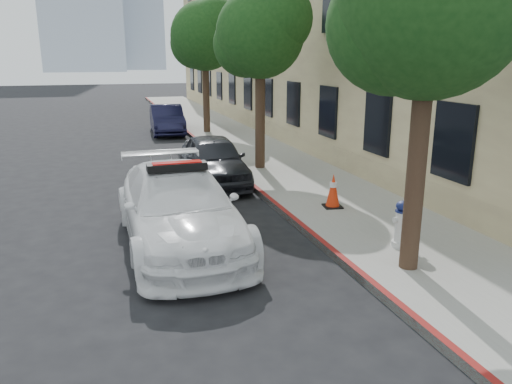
{
  "coord_description": "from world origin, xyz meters",
  "views": [
    {
      "loc": [
        -1.75,
        -8.51,
        3.5
      ],
      "look_at": [
        0.97,
        0.24,
        1.0
      ],
      "focal_mm": 35.0,
      "sensor_mm": 36.0,
      "label": 1
    }
  ],
  "objects_px": {
    "parked_car_mid": "(213,160)",
    "parked_car_far": "(167,119)",
    "fire_hydrant": "(402,224)",
    "traffic_cone": "(333,191)",
    "police_car": "(179,208)"
  },
  "relations": [
    {
      "from": "parked_car_mid",
      "to": "traffic_cone",
      "type": "bearing_deg",
      "value": -58.16
    },
    {
      "from": "parked_car_far",
      "to": "traffic_cone",
      "type": "bearing_deg",
      "value": -78.74
    },
    {
      "from": "traffic_cone",
      "to": "fire_hydrant",
      "type": "bearing_deg",
      "value": -87.81
    },
    {
      "from": "police_car",
      "to": "traffic_cone",
      "type": "relative_size",
      "value": 6.51
    },
    {
      "from": "parked_car_mid",
      "to": "fire_hydrant",
      "type": "xyz_separation_m",
      "value": [
        2.1,
        -6.17,
        -0.11
      ]
    },
    {
      "from": "traffic_cone",
      "to": "police_car",
      "type": "bearing_deg",
      "value": -165.77
    },
    {
      "from": "parked_car_mid",
      "to": "parked_car_far",
      "type": "relative_size",
      "value": 0.99
    },
    {
      "from": "parked_car_far",
      "to": "fire_hydrant",
      "type": "distance_m",
      "value": 16.2
    },
    {
      "from": "fire_hydrant",
      "to": "parked_car_mid",
      "type": "bearing_deg",
      "value": 111.15
    },
    {
      "from": "parked_car_far",
      "to": "fire_hydrant",
      "type": "xyz_separation_m",
      "value": [
        2.1,
        -16.07,
        -0.09
      ]
    },
    {
      "from": "fire_hydrant",
      "to": "traffic_cone",
      "type": "bearing_deg",
      "value": 94.58
    },
    {
      "from": "police_car",
      "to": "parked_car_far",
      "type": "xyz_separation_m",
      "value": [
        1.67,
        14.38,
        -0.08
      ]
    },
    {
      "from": "police_car",
      "to": "fire_hydrant",
      "type": "distance_m",
      "value": 4.13
    },
    {
      "from": "parked_car_mid",
      "to": "parked_car_far",
      "type": "height_order",
      "value": "parked_car_mid"
    },
    {
      "from": "parked_car_far",
      "to": "police_car",
      "type": "bearing_deg",
      "value": -93.79
    }
  ]
}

